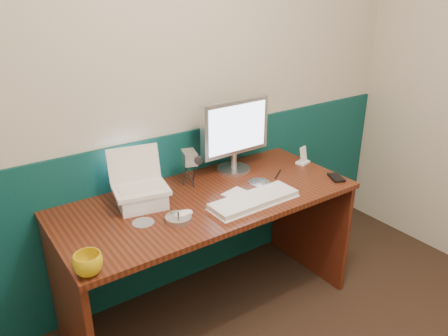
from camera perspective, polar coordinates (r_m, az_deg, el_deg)
back_wall at (r=2.44m, az=-7.87°, el=9.86°), size 3.50×0.04×2.50m
wainscot at (r=2.70m, az=-6.88°, el=-5.86°), size 3.48×0.02×1.00m
desk at (r=2.52m, az=-1.99°, el=-11.42°), size 1.60×0.70×0.75m
laptop_riser at (r=2.25m, az=-10.70°, el=-3.97°), size 0.26×0.24×0.08m
laptop at (r=2.19m, az=-10.99°, el=-0.45°), size 0.30×0.25×0.22m
monitor at (r=2.56m, az=1.31°, el=4.30°), size 0.45×0.14×0.45m
keyboard at (r=2.26m, az=3.93°, el=-4.26°), size 0.49×0.17×0.03m
mouse_right at (r=2.39m, az=6.14°, el=-2.57°), size 0.13×0.10×0.04m
mouse_left at (r=2.13m, az=-5.37°, el=-6.06°), size 0.11×0.07×0.04m
mug at (r=1.81m, az=-17.33°, el=-11.90°), size 0.13×0.13×0.09m
camcorder at (r=2.41m, az=-4.51°, el=0.11°), size 0.14×0.16×0.22m
cd_spindle at (r=2.10m, az=-5.97°, el=-6.61°), size 0.13×0.13×0.03m
cd_loose_a at (r=2.12m, az=-10.51°, el=-7.02°), size 0.11×0.11×0.00m
cd_loose_b at (r=2.49m, az=4.60°, el=-1.84°), size 0.12×0.12×0.00m
pen at (r=2.60m, az=7.05°, el=-0.77°), size 0.11×0.08×0.01m
papers at (r=2.36m, az=1.45°, el=-3.29°), size 0.15×0.12×0.00m
dock at (r=2.78m, az=10.25°, el=0.74°), size 0.09×0.08×0.01m
music_player at (r=2.76m, az=10.33°, el=1.79°), size 0.06×0.04×0.09m
pda at (r=2.61m, az=14.46°, el=-1.21°), size 0.11×0.13×0.01m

